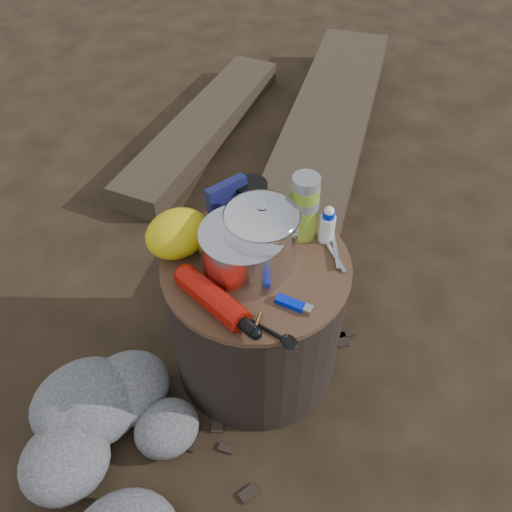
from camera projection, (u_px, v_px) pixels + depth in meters
ground at (256, 359)px, 1.66m from camera, size 60.00×60.00×0.00m
stump at (256, 316)px, 1.50m from camera, size 0.49×0.49×0.45m
rock_ring at (169, 506)px, 1.27m from camera, size 0.42×0.91×0.18m
log_main at (322, 144)px, 2.33m from camera, size 1.86×1.45×0.17m
log_small at (204, 126)px, 2.49m from camera, size 1.23×0.79×0.11m
foil_windscreen at (243, 251)px, 1.28m from camera, size 0.21×0.21×0.13m
camping_pot at (261, 235)px, 1.28m from camera, size 0.18×0.18×0.18m
fuel_bottle at (213, 298)px, 1.22m from camera, size 0.09×0.26×0.06m
thermos at (304, 207)px, 1.34m from camera, size 0.08×0.08×0.19m
travel_mug at (251, 202)px, 1.41m from camera, size 0.08×0.08×0.13m
stuff_sack at (177, 233)px, 1.33m from camera, size 0.17×0.14×0.12m
food_pouch at (229, 207)px, 1.37m from camera, size 0.12×0.03×0.15m
lighter at (290, 303)px, 1.24m from camera, size 0.06×0.09×0.02m
pot_grabber at (334, 254)px, 1.35m from camera, size 0.10×0.13×0.01m
spork at (265, 328)px, 1.19m from camera, size 0.07×0.14×0.01m
squeeze_bottle at (327, 225)px, 1.36m from camera, size 0.04×0.04×0.10m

